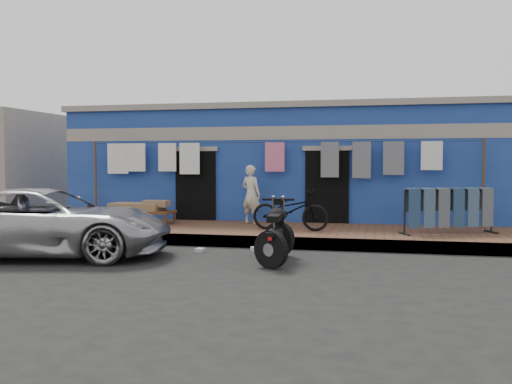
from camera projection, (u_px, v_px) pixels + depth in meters
name	position (u px, v px, depth m)	size (l,w,h in m)	color
ground	(232.00, 260.00, 10.44)	(80.00, 80.00, 0.00)	black
sidewalk	(265.00, 233.00, 13.36)	(28.00, 3.00, 0.25)	brown
curb	(251.00, 242.00, 11.94)	(28.00, 0.10, 0.25)	gray
building	(292.00, 166.00, 17.16)	(12.20, 5.20, 3.36)	navy
clothesline	(260.00, 162.00, 14.57)	(10.06, 0.06, 2.10)	brown
car	(46.00, 221.00, 10.79)	(2.17, 4.78, 1.35)	#ABABB0
seated_person	(251.00, 194.00, 14.35)	(0.53, 0.35, 1.47)	beige
bicycle	(290.00, 205.00, 12.90)	(0.62, 1.75, 1.13)	black
motorcycle	(275.00, 231.00, 10.26)	(0.73, 1.76, 1.12)	black
charpoy	(143.00, 212.00, 14.39)	(1.69, 0.85, 0.56)	brown
jeans_rack	(449.00, 210.00, 12.29)	(2.13, 1.19, 1.02)	black
litter_a	(256.00, 249.00, 11.57)	(0.18, 0.14, 0.08)	silver
litter_b	(286.00, 250.00, 11.36)	(0.16, 0.12, 0.08)	silver
litter_c	(200.00, 250.00, 11.37)	(0.19, 0.15, 0.08)	silver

